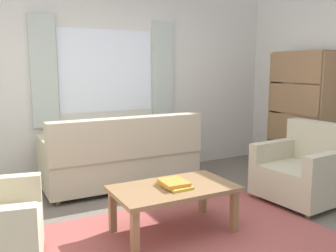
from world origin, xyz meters
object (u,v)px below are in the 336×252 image
object	(u,v)px
book_stack_on_table	(174,184)
bookshelf	(300,113)
coffee_table	(173,193)
couch	(122,159)
armchair_right	(305,170)

from	to	relation	value
book_stack_on_table	bookshelf	world-z (taller)	bookshelf
coffee_table	book_stack_on_table	world-z (taller)	book_stack_on_table
couch	coffee_table	world-z (taller)	couch
couch	bookshelf	size ratio (longest dim) A/B	1.10
coffee_table	bookshelf	distance (m)	2.61
couch	book_stack_on_table	size ratio (longest dim) A/B	5.60
bookshelf	book_stack_on_table	bearing A→B (deg)	108.25
coffee_table	bookshelf	world-z (taller)	bookshelf
armchair_right	coffee_table	distance (m)	1.71
couch	armchair_right	bearing A→B (deg)	139.12
couch	armchair_right	xyz separation A→B (m)	(1.65, -1.43, -0.01)
couch	coffee_table	xyz separation A→B (m)	(-0.06, -1.45, 0.01)
coffee_table	couch	bearing A→B (deg)	87.57
book_stack_on_table	coffee_table	bearing A→B (deg)	125.16
book_stack_on_table	bookshelf	xyz separation A→B (m)	(2.43, 0.80, 0.41)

